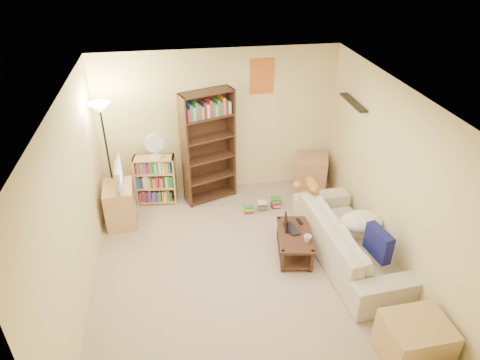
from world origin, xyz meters
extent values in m
plane|color=tan|center=(0.00, 0.00, 0.00)|extent=(4.50, 4.50, 0.00)
cube|color=beige|center=(0.00, 2.25, 1.25)|extent=(4.00, 0.04, 2.50)
cube|color=beige|center=(0.00, -2.25, 1.25)|extent=(4.00, 0.04, 2.50)
cube|color=beige|center=(-2.00, 0.00, 1.25)|extent=(0.04, 4.50, 2.50)
cube|color=beige|center=(2.00, 0.00, 1.25)|extent=(0.04, 4.50, 2.50)
cube|color=silver|center=(0.00, 0.00, 2.50)|extent=(4.00, 4.50, 0.04)
cube|color=red|center=(0.72, 2.24, 2.02)|extent=(0.40, 0.02, 0.58)
cube|color=black|center=(1.92, 1.30, 1.85)|extent=(0.12, 0.80, 0.03)
imported|color=beige|center=(1.55, -0.02, 0.33)|extent=(2.41, 1.23, 0.66)
cube|color=#131655|center=(1.70, -0.50, 0.63)|extent=(0.21, 0.45, 0.39)
ellipsoid|color=silver|center=(1.71, 0.05, 0.57)|extent=(0.61, 0.44, 0.26)
ellipsoid|color=#BF7128|center=(1.23, 0.84, 0.75)|extent=(0.43, 0.22, 0.17)
sphere|color=#BF7128|center=(0.99, 0.82, 0.77)|extent=(0.14, 0.14, 0.14)
cube|color=#432819|center=(0.81, 0.19, 0.36)|extent=(0.60, 0.91, 0.04)
cube|color=#432819|center=(0.81, 0.19, 0.07)|extent=(0.57, 0.86, 0.03)
cube|color=#432819|center=(0.55, -0.14, 0.19)|extent=(0.04, 0.04, 0.37)
cube|color=#432819|center=(0.94, -0.21, 0.19)|extent=(0.04, 0.04, 0.37)
cube|color=#432819|center=(0.68, 0.59, 0.19)|extent=(0.04, 0.04, 0.37)
cube|color=#432819|center=(1.07, 0.52, 0.19)|extent=(0.04, 0.04, 0.37)
imported|color=black|center=(0.83, 0.30, 0.39)|extent=(0.42, 0.36, 0.03)
cube|color=white|center=(0.71, 0.32, 0.49)|extent=(0.06, 0.28, 0.19)
imported|color=silver|center=(0.92, -0.01, 0.43)|extent=(0.14, 0.14, 0.10)
cube|color=black|center=(0.95, 0.45, 0.38)|extent=(0.07, 0.15, 0.02)
cube|color=tan|center=(-1.70, 1.42, 0.33)|extent=(0.48, 0.65, 0.66)
imported|color=black|center=(-1.70, 1.42, 0.86)|extent=(0.70, 0.17, 0.39)
cube|color=#3E2818|center=(-0.22, 1.91, 0.97)|extent=(0.92, 0.57, 1.94)
cube|color=tan|center=(-1.14, 1.93, 0.43)|extent=(0.69, 0.34, 0.86)
cylinder|color=white|center=(-1.09, 1.91, 0.88)|extent=(0.17, 0.17, 0.04)
cylinder|color=white|center=(-1.09, 1.91, 0.98)|extent=(0.02, 0.02, 0.17)
cylinder|color=white|center=(-1.09, 1.88, 1.14)|extent=(0.31, 0.06, 0.31)
cylinder|color=black|center=(-1.80, 1.70, 0.02)|extent=(0.28, 0.28, 0.03)
cylinder|color=black|center=(-1.80, 1.70, 0.90)|extent=(0.03, 0.03, 1.81)
cone|color=beige|center=(-1.80, 1.70, 1.85)|extent=(0.32, 0.32, 0.14)
cube|color=tan|center=(1.60, 1.92, 0.32)|extent=(0.70, 0.70, 0.63)
cube|color=#DCB46B|center=(1.59, -1.72, 0.28)|extent=(0.69, 0.58, 0.56)
cube|color=red|center=(0.35, 1.33, 0.07)|extent=(0.16, 0.12, 0.14)
cube|color=#1966B2|center=(0.59, 1.37, 0.08)|extent=(0.16, 0.12, 0.17)
cube|color=gold|center=(0.84, 1.41, 0.10)|extent=(0.16, 0.12, 0.20)
camera|label=1|loc=(-0.75, -4.43, 4.10)|focal=32.00mm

